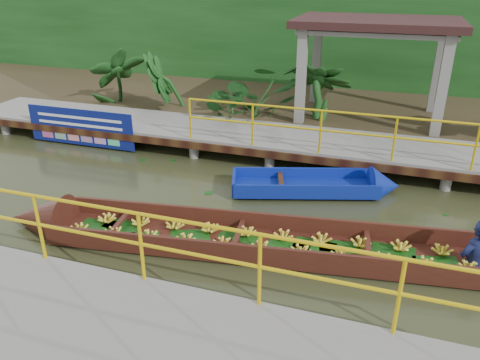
% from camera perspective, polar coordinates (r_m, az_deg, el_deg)
% --- Properties ---
extents(ground, '(80.00, 80.00, 0.00)m').
position_cam_1_polar(ground, '(9.49, -6.55, -3.72)').
color(ground, '#2D3018').
rests_on(ground, ground).
extents(land_strip, '(30.00, 8.00, 0.45)m').
position_cam_1_polar(land_strip, '(16.04, 4.67, 9.13)').
color(land_strip, '#372E1B').
rests_on(land_strip, ground).
extents(far_dock, '(16.00, 2.06, 1.66)m').
position_cam_1_polar(far_dock, '(12.21, 0.10, 5.48)').
color(far_dock, gray).
rests_on(far_dock, ground).
extents(pavilion, '(4.40, 3.00, 3.00)m').
position_cam_1_polar(pavilion, '(13.95, 16.34, 16.82)').
color(pavilion, gray).
rests_on(pavilion, ground).
extents(foliage_backdrop, '(30.00, 0.80, 4.00)m').
position_cam_1_polar(foliage_backdrop, '(18.08, 6.88, 16.54)').
color(foliage_backdrop, '#164014').
rests_on(foliage_backdrop, ground).
extents(vendor_boat, '(10.93, 2.56, 2.11)m').
position_cam_1_polar(vendor_boat, '(8.06, 9.29, -7.71)').
color(vendor_boat, '#38150F').
rests_on(vendor_boat, ground).
extents(moored_blue_boat, '(3.69, 1.94, 0.86)m').
position_cam_1_polar(moored_blue_boat, '(10.35, 12.58, -0.72)').
color(moored_blue_boat, navy).
rests_on(moored_blue_boat, ground).
extents(blue_banner, '(3.20, 0.04, 1.00)m').
position_cam_1_polar(blue_banner, '(13.31, -18.89, 6.12)').
color(blue_banner, navy).
rests_on(blue_banner, ground).
extents(tropical_plants, '(14.54, 1.54, 1.92)m').
position_cam_1_polar(tropical_plants, '(13.38, 8.49, 11.08)').
color(tropical_plants, '#164014').
rests_on(tropical_plants, ground).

